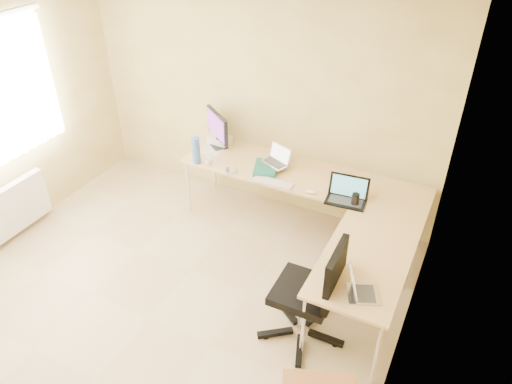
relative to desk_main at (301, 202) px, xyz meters
The scene contains 22 objects.
floor 2.02m from the desk_main, 111.40° to the right, with size 4.50×4.50×0.00m, color tan.
ceiling 2.99m from the desk_main, 111.40° to the right, with size 4.50×4.50×0.00m, color white.
wall_back 1.25m from the desk_main, 151.11° to the left, with size 4.50×4.50×0.00m, color #DECA84.
wall_right 2.49m from the desk_main, 53.38° to the right, with size 4.50×4.50×0.00m, color #DECA84.
desk_main is the anchor object (origin of this frame).
desk_return 1.40m from the desk_main, 45.73° to the right, with size 0.70×1.30×0.73m, color tan.
monitor 1.26m from the desk_main, behind, with size 0.50×0.16×0.43m, color black.
book_stack 0.56m from the desk_main, 164.98° to the right, with size 0.23×0.32×0.05m, color #145546.
laptop_center 0.60m from the desk_main, behind, with size 0.30×0.23×0.19m, color #ADACB5.
laptop_black 0.80m from the desk_main, 26.57° to the right, with size 0.39×0.28×0.24m, color black.
keyboard 0.52m from the desk_main, 124.49° to the right, with size 0.42×0.12×0.02m, color beige.
mouse 0.53m from the desk_main, 54.19° to the right, with size 0.10×0.06×0.04m, color silver.
mug 1.11m from the desk_main, 164.05° to the right, with size 0.09×0.09×0.08m, color silver.
cd_stack 0.85m from the desk_main, 156.84° to the right, with size 0.13×0.13×0.03m, color silver.
water_bottle 1.28m from the desk_main, 165.20° to the right, with size 0.09×0.09×0.31m, color #3B61A5.
papers 1.19m from the desk_main, behind, with size 0.24×0.34×0.01m, color beige.
white_box 1.22m from the desk_main, 169.93° to the left, with size 0.25×0.18×0.09m, color silver.
desk_fan 1.23m from the desk_main, 169.81° to the left, with size 0.19×0.19×0.24m, color silver.
black_cup 0.84m from the desk_main, 24.21° to the right, with size 0.07×0.07×0.13m, color black.
laptop_return 1.83m from the desk_main, 52.82° to the right, with size 0.22×0.28×0.19m, color silver.
office_chair 1.50m from the desk_main, 67.06° to the right, with size 0.63×0.63×1.06m, color black.
radiator 3.11m from the desk_main, 152.24° to the right, with size 0.09×0.80×0.55m, color white.
Camera 1 is at (2.25, -2.30, 3.46)m, focal length 34.25 mm.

